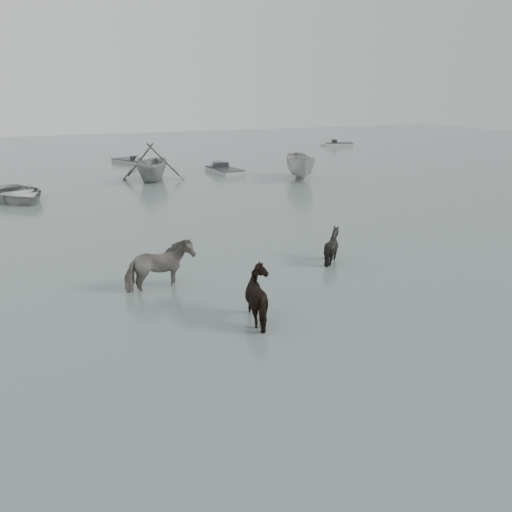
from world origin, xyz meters
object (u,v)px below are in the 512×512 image
(pony_pinto, at_px, (159,261))
(rowboat_lead, at_px, (17,191))
(pony_black, at_px, (332,242))
(pony_dark, at_px, (264,291))

(pony_pinto, xyz_separation_m, rowboat_lead, (-3.67, 17.05, -0.36))
(rowboat_lead, bearing_deg, pony_black, -75.85)
(pony_pinto, relative_size, pony_dark, 1.34)
(pony_pinto, distance_m, pony_black, 6.40)
(pony_pinto, height_order, pony_dark, pony_pinto)
(pony_pinto, relative_size, pony_black, 1.49)
(pony_black, bearing_deg, pony_dark, 124.62)
(pony_pinto, bearing_deg, pony_dark, -155.29)
(pony_dark, height_order, pony_black, pony_dark)
(pony_pinto, bearing_deg, rowboat_lead, 6.73)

